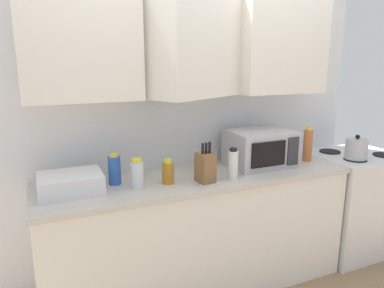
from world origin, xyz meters
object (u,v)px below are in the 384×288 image
object	(u,v)px
kettle	(356,149)
bottle_blue_cleaner	(115,170)
dish_rack	(71,183)
knife_block	(205,167)
bottle_spice_jar	(308,145)
bottle_clear_tall	(137,174)
bottle_white_jar	(233,164)
bottle_amber_vinegar	(168,172)
microwave	(260,148)
stove_range	(351,201)

from	to	relation	value
kettle	bottle_blue_cleaner	world-z (taller)	kettle
dish_rack	knife_block	bearing A→B (deg)	-10.08
bottle_spice_jar	bottle_clear_tall	world-z (taller)	bottle_spice_jar
bottle_white_jar	knife_block	bearing A→B (deg)	174.00
bottle_amber_vinegar	bottle_spice_jar	size ratio (longest dim) A/B	0.59
dish_rack	bottle_white_jar	bearing A→B (deg)	-9.31
kettle	bottle_clear_tall	xyz separation A→B (m)	(-1.83, 0.07, -0.00)
microwave	bottle_clear_tall	world-z (taller)	microwave
stove_range	bottle_blue_cleaner	distance (m)	2.18
bottle_spice_jar	bottle_white_jar	xyz separation A→B (m)	(-0.79, -0.16, -0.03)
stove_range	kettle	bearing A→B (deg)	-140.53
stove_range	microwave	bearing A→B (deg)	177.38
kettle	dish_rack	bearing A→B (deg)	175.89
microwave	knife_block	distance (m)	0.58
dish_rack	bottle_clear_tall	world-z (taller)	bottle_clear_tall
microwave	bottle_white_jar	size ratio (longest dim) A/B	2.18
bottle_spice_jar	bottle_white_jar	world-z (taller)	bottle_spice_jar
bottle_amber_vinegar	bottle_white_jar	xyz separation A→B (m)	(0.44, -0.09, 0.03)
stove_range	kettle	distance (m)	0.59
bottle_amber_vinegar	bottle_clear_tall	size ratio (longest dim) A/B	0.85
bottle_clear_tall	bottle_white_jar	world-z (taller)	bottle_white_jar
kettle	bottle_spice_jar	xyz separation A→B (m)	(-0.38, 0.14, 0.04)
dish_rack	bottle_spice_jar	xyz separation A→B (m)	(1.84, -0.02, 0.07)
bottle_white_jar	bottle_spice_jar	bearing A→B (deg)	11.19
microwave	bottle_amber_vinegar	distance (m)	0.80
kettle	bottle_amber_vinegar	xyz separation A→B (m)	(-1.62, 0.08, -0.02)
dish_rack	bottle_clear_tall	xyz separation A→B (m)	(0.40, -0.09, 0.03)
kettle	bottle_clear_tall	size ratio (longest dim) A/B	1.02
kettle	knife_block	distance (m)	1.37
dish_rack	bottle_amber_vinegar	xyz separation A→B (m)	(0.61, -0.08, 0.02)
bottle_clear_tall	bottle_white_jar	size ratio (longest dim) A/B	0.90
bottle_blue_cleaner	kettle	bearing A→B (deg)	-6.03
stove_range	bottle_white_jar	size ratio (longest dim) A/B	4.15
microwave	stove_range	bearing A→B (deg)	-2.62
kettle	bottle_blue_cleaner	size ratio (longest dim) A/B	0.96
knife_block	bottle_blue_cleaner	distance (m)	0.60
kettle	dish_rack	size ratio (longest dim) A/B	0.53
stove_range	bottle_amber_vinegar	world-z (taller)	bottle_amber_vinegar
stove_range	bottle_spice_jar	bearing A→B (deg)	179.68
kettle	bottle_clear_tall	world-z (taller)	kettle
bottle_blue_cleaner	bottle_spice_jar	bearing A→B (deg)	-2.29
stove_range	microwave	size ratio (longest dim) A/B	1.90
bottle_amber_vinegar	bottle_spice_jar	xyz separation A→B (m)	(1.23, 0.06, 0.06)
dish_rack	knife_block	distance (m)	0.87
bottle_spice_jar	bottle_blue_cleaner	xyz separation A→B (m)	(-1.56, 0.06, -0.03)
stove_range	dish_rack	world-z (taller)	dish_rack
kettle	microwave	world-z (taller)	microwave
kettle	bottle_spice_jar	bearing A→B (deg)	159.58
bottle_amber_vinegar	bottle_clear_tall	distance (m)	0.21
knife_block	bottle_amber_vinegar	bearing A→B (deg)	163.89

